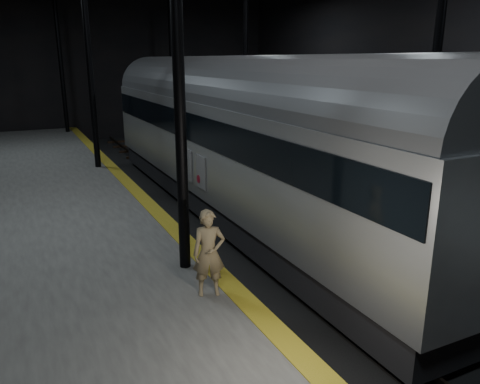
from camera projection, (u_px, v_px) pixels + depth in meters
ground at (250, 229)px, 16.58m from camera, size 44.00×44.00×0.00m
platform_left at (15, 252)px, 13.29m from camera, size 9.00×43.80×1.00m
platform_right at (409, 190)px, 19.60m from camera, size 9.00×43.80×1.00m
tactile_strip at (160, 215)px, 14.94m from camera, size 0.50×43.80×0.01m
track at (250, 227)px, 16.56m from camera, size 2.40×43.00×0.24m
train at (230, 132)px, 17.09m from camera, size 3.23×21.62×5.78m
woman at (209, 253)px, 9.66m from camera, size 0.78×0.62×1.86m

